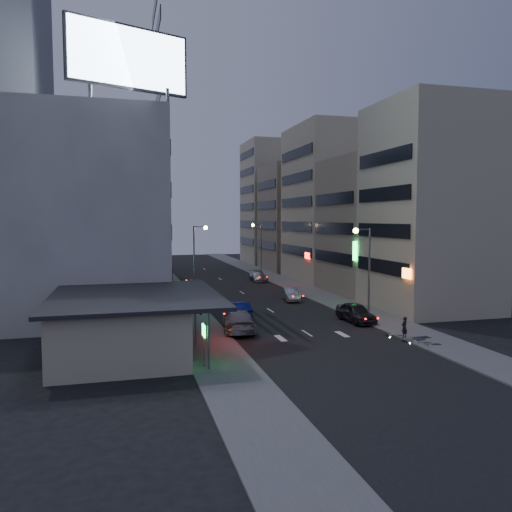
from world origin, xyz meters
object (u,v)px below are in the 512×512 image
object	(u,v)px
scooter_silver_a	(438,335)
scooter_blue	(421,330)
parked_car_right_far	(258,276)
scooter_black_b	(427,328)
parked_car_right_mid	(291,294)
parked_car_right_near	(356,312)
scooter_black_a	(432,335)
road_car_silver	(239,320)
parked_car_left	(193,284)
road_car_blue	(239,309)
scooter_silver_b	(404,327)
person	(404,327)

from	to	relation	value
scooter_silver_a	scooter_blue	world-z (taller)	scooter_blue
parked_car_right_far	scooter_black_b	distance (m)	35.97
parked_car_right_mid	scooter_silver_a	distance (m)	21.05
parked_car_right_near	scooter_black_a	size ratio (longest dim) A/B	3.03
road_car_silver	parked_car_left	bearing A→B (deg)	-80.65
road_car_blue	scooter_blue	size ratio (longest dim) A/B	2.15
parked_car_right_far	scooter_black_a	size ratio (longest dim) A/B	3.10
parked_car_right_mid	scooter_black_a	xyz separation A→B (m)	(3.65, -20.33, -0.08)
road_car_silver	scooter_blue	world-z (taller)	road_car_silver
parked_car_right_mid	scooter_black_b	size ratio (longest dim) A/B	2.12
parked_car_right_far	scooter_black_b	bearing A→B (deg)	-82.09
parked_car_right_far	scooter_silver_a	size ratio (longest dim) A/B	2.68
road_car_silver	scooter_black_a	distance (m)	14.48
road_car_silver	scooter_blue	bearing A→B (deg)	161.77
scooter_blue	scooter_silver_b	bearing A→B (deg)	17.38
parked_car_right_mid	parked_car_left	world-z (taller)	parked_car_right_mid
scooter_silver_a	scooter_black_b	bearing A→B (deg)	-9.23
parked_car_left	parked_car_right_far	bearing A→B (deg)	-149.92
parked_car_right_far	person	world-z (taller)	person
scooter_blue	road_car_silver	bearing A→B (deg)	61.17
road_car_blue	road_car_silver	xyz separation A→B (m)	(-1.36, -5.67, 0.17)
parked_car_right_mid	parked_car_left	size ratio (longest dim) A/B	0.90
parked_car_right_mid	road_car_blue	bearing A→B (deg)	-128.04
road_car_silver	parked_car_right_far	bearing A→B (deg)	-99.34
road_car_silver	scooter_silver_a	bearing A→B (deg)	157.18
parked_car_right_near	scooter_blue	distance (m)	7.37
scooter_blue	scooter_silver_b	xyz separation A→B (m)	(-0.53, 1.51, -0.07)
road_car_blue	scooter_blue	world-z (taller)	road_car_blue
scooter_black_b	parked_car_right_far	bearing A→B (deg)	1.42
parked_car_right_far	scooter_silver_b	bearing A→B (deg)	-84.04
road_car_silver	scooter_silver_b	size ratio (longest dim) A/B	3.40
parked_car_right_mid	scooter_blue	size ratio (longest dim) A/B	2.12
parked_car_left	person	bearing A→B (deg)	112.80
parked_car_right_mid	person	world-z (taller)	person
road_car_blue	parked_car_right_far	bearing A→B (deg)	-110.36
parked_car_right_mid	parked_car_right_far	xyz separation A→B (m)	(1.02, 17.12, 0.03)
parked_car_right_near	parked_car_right_mid	size ratio (longest dim) A/B	1.15
parked_car_right_near	scooter_blue	world-z (taller)	parked_car_right_near
parked_car_left	parked_car_right_far	world-z (taller)	parked_car_right_far
parked_car_right_near	parked_car_right_mid	xyz separation A→B (m)	(-1.83, 12.02, -0.13)
road_car_blue	scooter_silver_b	world-z (taller)	road_car_blue
parked_car_right_near	scooter_black_a	xyz separation A→B (m)	(1.82, -8.31, -0.21)
road_car_silver	person	distance (m)	12.65
scooter_blue	scooter_black_a	bearing A→B (deg)	-178.06
parked_car_right_far	road_car_silver	world-z (taller)	road_car_silver
scooter_black_a	parked_car_left	bearing A→B (deg)	44.06
road_car_blue	scooter_black_a	world-z (taller)	road_car_blue
scooter_silver_b	road_car_blue	bearing A→B (deg)	59.35
scooter_blue	road_car_blue	bearing A→B (deg)	40.73
scooter_silver_b	parked_car_right_far	bearing A→B (deg)	17.62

